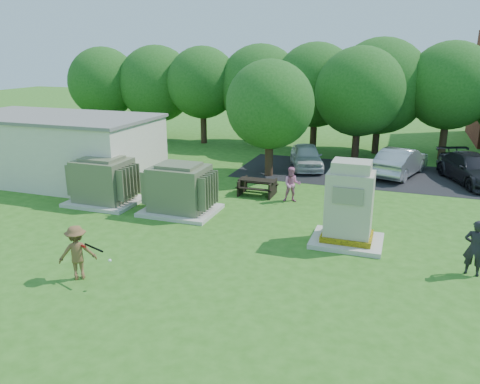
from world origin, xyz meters
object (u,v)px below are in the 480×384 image
at_px(picnic_table, 257,185).
at_px(car_silver_a, 400,162).
at_px(batter, 77,252).
at_px(generator_cabinet, 349,208).
at_px(car_white, 306,156).
at_px(car_dark, 473,169).
at_px(transformer_left, 104,182).
at_px(person_by_generator, 475,248).
at_px(person_at_picnic, 292,185).
at_px(transformer_right, 180,190).

height_order(picnic_table, car_silver_a, car_silver_a).
distance_m(batter, car_silver_a, 17.89).
xyz_separation_m(generator_cabinet, picnic_table, (-4.66, 4.43, -0.83)).
bearing_deg(car_white, car_silver_a, -17.24).
xyz_separation_m(batter, car_white, (3.55, 15.58, -0.14)).
bearing_deg(picnic_table, car_dark, 30.02).
height_order(batter, car_white, batter).
relative_size(transformer_left, generator_cabinet, 1.02).
bearing_deg(transformer_left, person_by_generator, -8.66).
distance_m(batter, person_at_picnic, 10.16).
height_order(person_at_picnic, car_silver_a, person_at_picnic).
bearing_deg(person_by_generator, picnic_table, -21.32).
relative_size(transformer_right, generator_cabinet, 1.02).
distance_m(picnic_table, person_by_generator, 10.20).
bearing_deg(picnic_table, car_silver_a, 43.84).
xyz_separation_m(transformer_left, car_silver_a, (12.16, 9.34, -0.21)).
xyz_separation_m(transformer_left, person_at_picnic, (7.73, 2.92, -0.18)).
bearing_deg(picnic_table, transformer_right, -123.78).
height_order(person_at_picnic, car_white, person_at_picnic).
height_order(generator_cabinet, car_silver_a, generator_cabinet).
bearing_deg(picnic_table, batter, -104.18).
xyz_separation_m(transformer_right, person_by_generator, (10.78, -2.21, -0.11)).
distance_m(transformer_right, picnic_table, 4.13).
bearing_deg(car_white, transformer_right, -128.20).
bearing_deg(generator_cabinet, car_silver_a, 81.70).
relative_size(picnic_table, car_silver_a, 0.38).
xyz_separation_m(transformer_right, person_at_picnic, (4.03, 2.92, -0.18)).
bearing_deg(generator_cabinet, car_dark, 63.50).
relative_size(transformer_right, car_silver_a, 0.65).
bearing_deg(batter, person_by_generator, 165.16).
distance_m(transformer_right, person_at_picnic, 4.98).
bearing_deg(person_by_generator, generator_cabinet, -4.98).
height_order(transformer_right, person_by_generator, transformer_right).
bearing_deg(transformer_right, batter, -91.64).
distance_m(car_silver_a, car_dark, 3.50).
relative_size(person_by_generator, car_white, 0.43).
height_order(transformer_left, picnic_table, transformer_left).
relative_size(person_at_picnic, car_white, 0.39).
distance_m(person_by_generator, car_white, 13.65).
xyz_separation_m(picnic_table, person_at_picnic, (1.75, -0.49, 0.33)).
height_order(person_by_generator, car_dark, person_by_generator).
relative_size(transformer_left, car_dark, 0.60).
relative_size(generator_cabinet, person_by_generator, 1.71).
bearing_deg(batter, person_at_picnic, -149.92).
xyz_separation_m(picnic_table, car_silver_a, (6.18, 5.93, 0.30)).
relative_size(transformer_left, batter, 1.82).
relative_size(transformer_left, picnic_table, 1.74).
bearing_deg(transformer_left, generator_cabinet, -5.50).
bearing_deg(person_by_generator, car_white, -45.00).
distance_m(transformer_right, generator_cabinet, 7.03).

